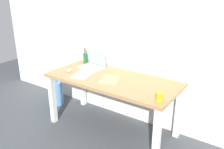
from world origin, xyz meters
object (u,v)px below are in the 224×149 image
object	(u,v)px
water_cooler_jug	(56,93)
computer_mouse	(69,70)
beer_bottle	(85,58)
desk	(112,85)
coffee_mug	(160,97)
laptop_left	(93,64)

from	to	relation	value
water_cooler_jug	computer_mouse	bearing A→B (deg)	-20.10
beer_bottle	desk	bearing A→B (deg)	-22.80
coffee_mug	desk	bearing A→B (deg)	161.46
computer_mouse	water_cooler_jug	size ratio (longest dim) A/B	0.23
laptop_left	computer_mouse	bearing A→B (deg)	-115.55
coffee_mug	water_cooler_jug	distance (m)	2.07
computer_mouse	coffee_mug	distance (m)	1.40
computer_mouse	laptop_left	bearing A→B (deg)	49.43
laptop_left	beer_bottle	bearing A→B (deg)	157.63
water_cooler_jug	coffee_mug	bearing A→B (deg)	-9.83
desk	laptop_left	bearing A→B (deg)	156.99
desk	water_cooler_jug	world-z (taller)	desk
beer_bottle	computer_mouse	world-z (taller)	beer_bottle
coffee_mug	laptop_left	bearing A→B (deg)	159.72
computer_mouse	water_cooler_jug	bearing A→B (deg)	144.88
desk	coffee_mug	world-z (taller)	coffee_mug
beer_bottle	coffee_mug	distance (m)	1.56
desk	beer_bottle	size ratio (longest dim) A/B	7.40
coffee_mug	computer_mouse	bearing A→B (deg)	174.51
laptop_left	water_cooler_jug	xyz separation A→B (m)	(-0.71, -0.12, -0.59)
desk	water_cooler_jug	bearing A→B (deg)	176.06
desk	water_cooler_jug	distance (m)	1.27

